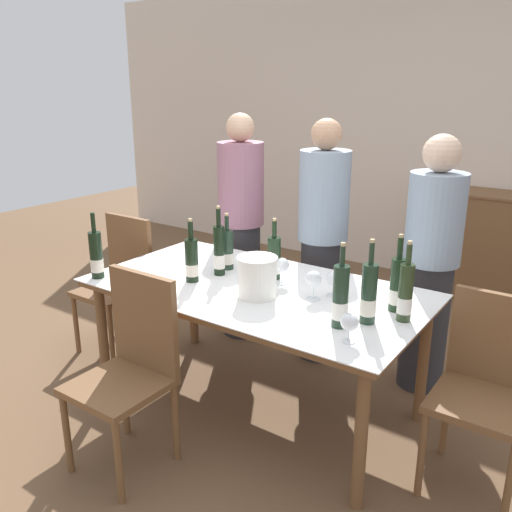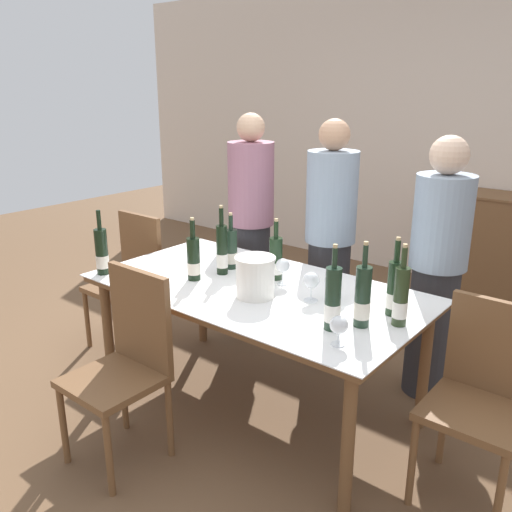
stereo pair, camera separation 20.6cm
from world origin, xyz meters
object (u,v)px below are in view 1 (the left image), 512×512
(wine_bottle_4, at_px, (96,256))
(chair_right_end, at_px, (487,380))
(person_guest_left, at_px, (322,244))
(sideboard_cabinet, at_px, (502,248))
(wine_bottle_3, at_px, (405,294))
(wine_bottle_0, at_px, (274,259))
(dining_table, at_px, (256,298))
(person_host, at_px, (241,229))
(ice_bucket, at_px, (257,276))
(wine_glass_0, at_px, (314,280))
(person_guest_right, at_px, (430,267))
(wine_glass_1, at_px, (282,266))
(chair_left_end, at_px, (120,276))
(chair_near_front, at_px, (131,360))
(wine_glass_3, at_px, (334,279))
(wine_bottle_2, at_px, (340,298))
(wine_bottle_1, at_px, (369,295))
(wine_glass_2, at_px, (349,323))
(wine_bottle_8, at_px, (192,261))
(wine_bottle_6, at_px, (397,286))
(wine_bottle_7, at_px, (227,250))
(wine_bottle_5, at_px, (219,251))

(wine_bottle_4, bearing_deg, chair_right_end, 13.23)
(person_guest_left, bearing_deg, sideboard_cabinet, 66.39)
(wine_bottle_3, bearing_deg, wine_bottle_0, 170.73)
(dining_table, bearing_deg, person_host, 131.17)
(ice_bucket, distance_m, wine_glass_0, 0.30)
(sideboard_cabinet, relative_size, person_guest_right, 0.75)
(wine_bottle_0, relative_size, wine_bottle_4, 0.93)
(wine_bottle_4, bearing_deg, person_guest_left, 54.35)
(wine_glass_1, xyz_separation_m, chair_left_end, (-1.33, -0.03, -0.32))
(chair_near_front, bearing_deg, wine_glass_3, 52.82)
(ice_bucket, height_order, chair_near_front, same)
(wine_bottle_2, height_order, person_guest_left, person_guest_left)
(wine_bottle_1, distance_m, wine_glass_2, 0.24)
(sideboard_cabinet, height_order, person_guest_right, person_guest_right)
(wine_bottle_8, xyz_separation_m, person_guest_right, (1.07, 0.93, -0.09))
(dining_table, bearing_deg, ice_bucket, -52.52)
(ice_bucket, relative_size, wine_glass_2, 1.63)
(wine_bottle_0, relative_size, person_guest_left, 0.22)
(dining_table, height_order, person_host, person_host)
(person_guest_right, bearing_deg, wine_glass_2, -90.00)
(wine_bottle_4, bearing_deg, wine_glass_2, 3.03)
(wine_bottle_3, bearing_deg, wine_bottle_4, -165.33)
(wine_glass_0, bearing_deg, wine_glass_3, 58.67)
(wine_bottle_2, relative_size, wine_bottle_8, 1.11)
(sideboard_cabinet, height_order, chair_near_front, chair_near_front)
(wine_bottle_1, bearing_deg, wine_bottle_6, 75.29)
(wine_bottle_7, bearing_deg, wine_bottle_5, -76.23)
(sideboard_cabinet, distance_m, wine_glass_3, 2.53)
(wine_bottle_5, bearing_deg, wine_bottle_2, -15.06)
(wine_bottle_7, xyz_separation_m, wine_glass_0, (0.67, -0.13, -0.01))
(ice_bucket, bearing_deg, wine_bottle_2, -9.54)
(wine_bottle_0, relative_size, chair_left_end, 0.38)
(ice_bucket, xyz_separation_m, wine_glass_2, (0.63, -0.21, -0.02))
(wine_bottle_3, relative_size, wine_bottle_7, 1.14)
(wine_glass_1, height_order, person_host, person_host)
(wine_bottle_5, bearing_deg, person_guest_right, 36.47)
(wine_bottle_2, xyz_separation_m, wine_bottle_7, (-0.93, 0.36, -0.02))
(wine_bottle_0, height_order, wine_bottle_1, wine_bottle_1)
(wine_bottle_6, bearing_deg, person_host, 156.20)
(wine_glass_2, bearing_deg, person_guest_left, 123.41)
(dining_table, xyz_separation_m, wine_glass_1, (0.09, 0.12, 0.17))
(sideboard_cabinet, height_order, chair_left_end, chair_left_end)
(wine_bottle_7, xyz_separation_m, wine_glass_2, (1.04, -0.48, -0.03))
(chair_near_front, height_order, chair_right_end, chair_near_front)
(wine_bottle_3, xyz_separation_m, wine_bottle_7, (-1.16, 0.12, -0.02))
(wine_bottle_2, height_order, person_host, person_host)
(sideboard_cabinet, bearing_deg, wine_bottle_5, -113.13)
(wine_glass_3, distance_m, chair_near_front, 1.11)
(wine_bottle_3, height_order, wine_glass_2, wine_bottle_3)
(wine_bottle_7, bearing_deg, wine_bottle_1, -13.15)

